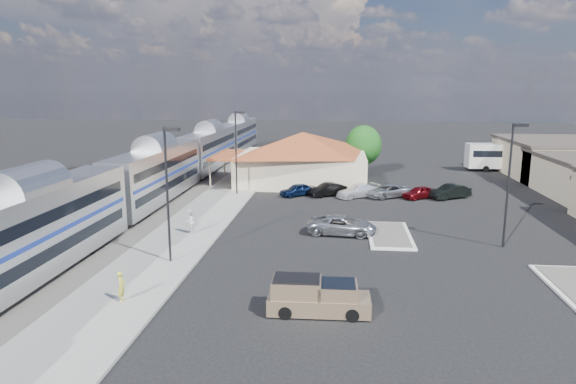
# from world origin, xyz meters

# --- Properties ---
(ground) EXTENTS (280.00, 280.00, 0.00)m
(ground) POSITION_xyz_m (0.00, 0.00, 0.00)
(ground) COLOR black
(ground) RESTS_ON ground
(railbed) EXTENTS (16.00, 100.00, 0.12)m
(railbed) POSITION_xyz_m (-21.00, 8.00, 0.06)
(railbed) COLOR #4C4944
(railbed) RESTS_ON ground
(platform) EXTENTS (5.50, 92.00, 0.18)m
(platform) POSITION_xyz_m (-12.00, 6.00, 0.09)
(platform) COLOR gray
(platform) RESTS_ON ground
(passenger_train) EXTENTS (3.00, 104.00, 5.55)m
(passenger_train) POSITION_xyz_m (-18.00, 11.07, 2.87)
(passenger_train) COLOR silver
(passenger_train) RESTS_ON ground
(freight_cars) EXTENTS (2.80, 46.00, 4.00)m
(freight_cars) POSITION_xyz_m (-24.00, 1.76, 1.93)
(freight_cars) COLOR black
(freight_cars) RESTS_ON ground
(station_depot) EXTENTS (18.35, 12.24, 6.20)m
(station_depot) POSITION_xyz_m (-4.56, 24.00, 3.13)
(station_depot) COLOR #C7BA92
(station_depot) RESTS_ON ground
(traffic_island_south) EXTENTS (3.30, 7.50, 0.21)m
(traffic_island_south) POSITION_xyz_m (4.00, 2.00, 0.10)
(traffic_island_south) COLOR silver
(traffic_island_south) RESTS_ON ground
(lamp_plat_s) EXTENTS (1.08, 0.25, 9.00)m
(lamp_plat_s) POSITION_xyz_m (-10.90, -6.00, 5.34)
(lamp_plat_s) COLOR black
(lamp_plat_s) RESTS_ON ground
(lamp_plat_n) EXTENTS (1.08, 0.25, 9.00)m
(lamp_plat_n) POSITION_xyz_m (-10.90, 16.00, 5.34)
(lamp_plat_n) COLOR black
(lamp_plat_n) RESTS_ON ground
(lamp_lot) EXTENTS (1.08, 0.25, 9.00)m
(lamp_lot) POSITION_xyz_m (12.10, 0.00, 5.34)
(lamp_lot) COLOR black
(lamp_lot) RESTS_ON ground
(tree_depot) EXTENTS (4.71, 4.71, 6.63)m
(tree_depot) POSITION_xyz_m (3.00, 30.00, 4.02)
(tree_depot) COLOR #382314
(tree_depot) RESTS_ON ground
(pickup_truck) EXTENTS (5.28, 2.06, 1.81)m
(pickup_truck) POSITION_xyz_m (-0.91, -12.56, 0.86)
(pickup_truck) COLOR tan
(pickup_truck) RESTS_ON ground
(suv) EXTENTS (5.62, 2.98, 1.50)m
(suv) POSITION_xyz_m (0.30, 2.06, 0.75)
(suv) COLOR #B0B3B8
(suv) RESTS_ON ground
(coach_bus) EXTENTS (11.84, 3.05, 3.77)m
(coach_bus) POSITION_xyz_m (23.44, 36.00, 2.17)
(coach_bus) COLOR white
(coach_bus) RESTS_ON ground
(person_a) EXTENTS (0.45, 0.64, 1.69)m
(person_a) POSITION_xyz_m (-11.47, -12.56, 1.03)
(person_a) COLOR gold
(person_a) RESTS_ON platform
(person_b) EXTENTS (0.77, 0.96, 1.91)m
(person_b) POSITION_xyz_m (-11.62, 0.54, 1.14)
(person_b) COLOR white
(person_b) RESTS_ON platform
(parked_car_a) EXTENTS (4.10, 3.58, 1.34)m
(parked_car_a) POSITION_xyz_m (-4.47, 16.26, 0.67)
(parked_car_a) COLOR #0C1B3E
(parked_car_a) RESTS_ON ground
(parked_car_b) EXTENTS (4.36, 3.63, 1.40)m
(parked_car_b) POSITION_xyz_m (-1.27, 16.56, 0.70)
(parked_car_b) COLOR black
(parked_car_b) RESTS_ON ground
(parked_car_c) EXTENTS (5.07, 4.26, 1.39)m
(parked_car_c) POSITION_xyz_m (1.93, 16.26, 0.69)
(parked_car_c) COLOR white
(parked_car_c) RESTS_ON ground
(parked_car_d) EXTENTS (5.47, 4.55, 1.39)m
(parked_car_d) POSITION_xyz_m (5.13, 16.56, 0.69)
(parked_car_d) COLOR gray
(parked_car_d) RESTS_ON ground
(parked_car_e) EXTENTS (4.03, 3.45, 1.31)m
(parked_car_e) POSITION_xyz_m (8.33, 16.26, 0.65)
(parked_car_e) COLOR maroon
(parked_car_e) RESTS_ON ground
(parked_car_f) EXTENTS (4.71, 3.71, 1.50)m
(parked_car_f) POSITION_xyz_m (11.53, 16.56, 0.75)
(parked_car_f) COLOR black
(parked_car_f) RESTS_ON ground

